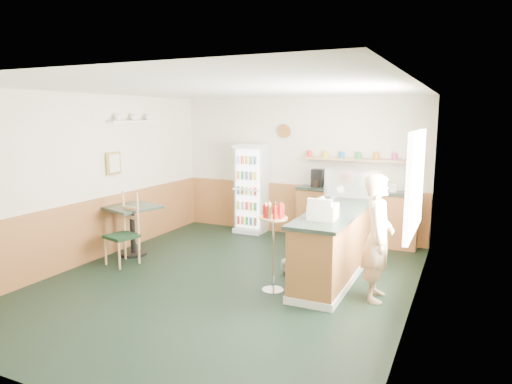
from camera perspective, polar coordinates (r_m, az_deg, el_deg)
The scene contains 13 objects.
ground at distance 6.69m, azimuth -3.65°, elevation -11.06°, with size 6.00×6.00×0.00m, color black.
room_envelope at distance 7.06m, azimuth -2.55°, elevation 2.80°, with size 5.04×6.02×2.72m.
service_counter at distance 7.03m, azimuth 10.39°, elevation -6.23°, with size 0.68×3.01×1.01m.
back_counter at distance 8.67m, azimuth 12.30°, elevation -2.70°, with size 2.24×0.42×1.69m.
drinks_fridge at distance 9.24m, azimuth -0.58°, elevation 0.46°, with size 0.59×0.52×1.79m.
display_case at distance 7.55m, azimuth 11.96°, elevation 0.92°, with size 0.84×0.44×0.48m.
cash_register at distance 6.03m, azimuth 8.39°, elevation -2.43°, with size 0.35×0.37×0.20m, color beige.
shopkeeper at distance 6.02m, azimuth 14.97°, elevation -5.55°, with size 0.54×0.39×1.63m, color tan.
condiment_stand at distance 6.08m, azimuth 2.17°, elevation -5.12°, with size 0.38×0.38×1.19m.
newspaper_rack at distance 7.18m, azimuth 7.93°, elevation -4.16°, with size 0.09×0.43×0.87m.
cafe_table at distance 7.99m, azimuth -15.22°, elevation -3.48°, with size 0.96×0.96×0.85m.
cafe_chair at distance 7.61m, azimuth -16.04°, elevation -4.13°, with size 0.52×0.52×1.15m.
dog_doorstop at distance 6.94m, azimuth 3.95°, elevation -9.19°, with size 0.22×0.28×0.26m.
Camera 1 is at (3.02, -5.48, 2.35)m, focal length 32.00 mm.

